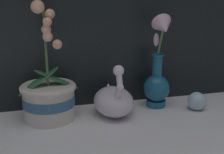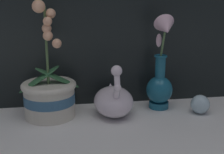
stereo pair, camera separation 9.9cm
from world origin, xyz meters
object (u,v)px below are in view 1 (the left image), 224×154
(blue_vase, at_px, (158,76))
(orchid_potted_plant, at_px, (49,96))
(swan_figurine, at_px, (113,100))
(glass_sphere, at_px, (197,101))

(blue_vase, bearing_deg, orchid_potted_plant, -177.92)
(swan_figurine, height_order, blue_vase, blue_vase)
(orchid_potted_plant, xyz_separation_m, blue_vase, (0.37, 0.01, 0.03))
(glass_sphere, bearing_deg, blue_vase, 152.55)
(blue_vase, distance_m, glass_sphere, 0.16)
(swan_figurine, xyz_separation_m, glass_sphere, (0.29, -0.03, -0.02))
(blue_vase, height_order, glass_sphere, blue_vase)
(orchid_potted_plant, bearing_deg, glass_sphere, -5.71)
(blue_vase, xyz_separation_m, glass_sphere, (0.12, -0.06, -0.08))
(swan_figurine, bearing_deg, blue_vase, 10.36)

